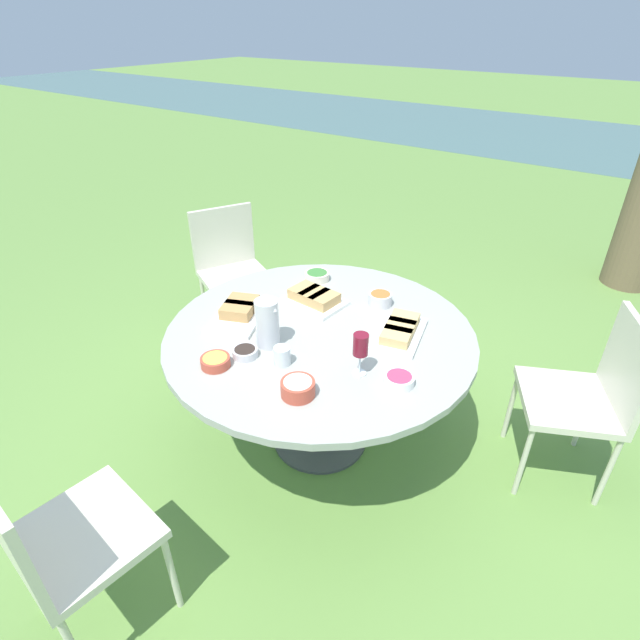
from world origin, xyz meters
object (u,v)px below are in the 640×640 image
Objects in this scene: water_pitcher at (267,323)px; dining_table at (320,345)px; chair_near_right at (590,390)px; chair_far_back at (230,263)px; chair_near_left at (55,538)px; wine_glass at (361,346)px.

dining_table is at bearing 62.96° from water_pitcher.
chair_near_right and chair_far_back have the same top height.
chair_near_left is (-0.13, -1.30, -0.10)m from dining_table.
chair_far_back is at bearing 179.91° from chair_near_right.
chair_near_right reaches higher than dining_table.
chair_far_back is 4.53× the size of wine_glass.
wine_glass reaches higher than dining_table.
water_pitcher reaches higher than chair_far_back.
dining_table is 1.66× the size of chair_near_left.
chair_near_left is at bearing -60.62° from chair_far_back.
chair_far_back is at bearing 119.38° from chair_near_left.
chair_far_back is at bearing 143.15° from water_pitcher.
chair_far_back is (-1.05, 1.87, 0.00)m from chair_near_left.
wine_glass reaches higher than chair_far_back.
chair_near_right is 1.52m from water_pitcher.
dining_table is at bearing 84.09° from chair_near_left.
chair_far_back is at bearing 154.50° from dining_table.
chair_near_right is 4.53× the size of wine_glass.
water_pitcher is at bearing -147.56° from chair_near_right.
water_pitcher is at bearing -36.85° from chair_far_back.
chair_near_right is at bearing 55.79° from chair_near_left.
wine_glass is at bearing -25.93° from chair_far_back.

